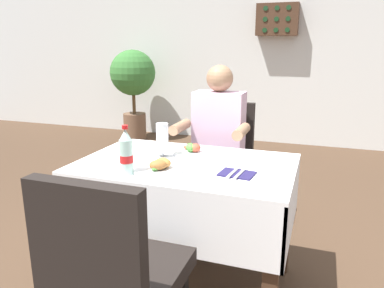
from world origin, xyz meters
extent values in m
cube|color=silver|center=(0.00, 3.82, 1.39)|extent=(11.00, 0.12, 2.78)
cube|color=white|center=(-0.06, 0.11, 0.75)|extent=(1.18, 0.77, 0.02)
cube|color=white|center=(-0.06, -0.26, 0.58)|extent=(1.18, 0.02, 0.32)
cube|color=white|center=(-0.06, 0.49, 0.58)|extent=(1.18, 0.02, 0.32)
cube|color=white|center=(-0.64, 0.11, 0.58)|extent=(0.02, 0.77, 0.32)
cube|color=white|center=(0.52, 0.11, 0.58)|extent=(0.02, 0.77, 0.32)
cube|color=#472D1E|center=(-0.59, -0.21, 0.37)|extent=(0.07, 0.07, 0.74)
cube|color=#472D1E|center=(0.47, -0.21, 0.37)|extent=(0.07, 0.07, 0.74)
cube|color=#472D1E|center=(-0.59, 0.44, 0.37)|extent=(0.07, 0.07, 0.74)
cube|color=#472D1E|center=(0.47, 0.44, 0.37)|extent=(0.07, 0.07, 0.74)
cube|color=black|center=(-0.06, 0.80, 0.49)|extent=(0.44, 0.44, 0.08)
cube|color=black|center=(-0.06, 1.05, 0.75)|extent=(0.42, 0.06, 0.44)
cube|color=black|center=(-0.23, 0.63, 0.23)|extent=(0.04, 0.04, 0.45)
cube|color=black|center=(0.11, 0.63, 0.23)|extent=(0.04, 0.04, 0.45)
cube|color=black|center=(-0.23, 0.97, 0.23)|extent=(0.04, 0.04, 0.45)
cube|color=black|center=(0.11, 0.97, 0.23)|extent=(0.04, 0.04, 0.45)
cube|color=black|center=(-0.06, -0.57, 0.49)|extent=(0.44, 0.44, 0.08)
cube|color=black|center=(-0.06, -0.82, 0.75)|extent=(0.42, 0.06, 0.44)
cylinder|color=#282D42|center=(-0.15, 0.59, 0.23)|extent=(0.10, 0.10, 0.45)
cylinder|color=#282D42|center=(0.01, 0.59, 0.23)|extent=(0.10, 0.10, 0.45)
cube|color=#282D42|center=(-0.07, 0.76, 0.51)|extent=(0.34, 0.36, 0.12)
cube|color=silver|center=(-0.07, 0.84, 0.82)|extent=(0.36, 0.20, 0.50)
sphere|color=#997051|center=(-0.07, 0.84, 1.17)|extent=(0.19, 0.19, 0.19)
cylinder|color=#997051|center=(-0.29, 0.61, 0.85)|extent=(0.07, 0.26, 0.07)
cylinder|color=#997051|center=(0.14, 0.61, 0.85)|extent=(0.07, 0.26, 0.07)
cylinder|color=white|center=(-0.14, -0.09, 0.77)|extent=(0.25, 0.25, 0.01)
ellipsoid|color=#4C8E38|center=(-0.14, -0.09, 0.78)|extent=(0.05, 0.10, 0.03)
ellipsoid|color=#B77A38|center=(-0.13, -0.05, 0.80)|extent=(0.12, 0.11, 0.05)
ellipsoid|color=#99602D|center=(-0.14, -0.09, 0.80)|extent=(0.12, 0.12, 0.05)
cylinder|color=white|center=(-0.08, 0.30, 0.77)|extent=(0.26, 0.26, 0.01)
ellipsoid|color=#C14C33|center=(-0.07, 0.29, 0.80)|extent=(0.07, 0.07, 0.05)
ellipsoid|color=#C14C33|center=(-0.10, 0.32, 0.79)|extent=(0.10, 0.05, 0.03)
ellipsoid|color=#4C8E38|center=(-0.10, 0.29, 0.80)|extent=(0.09, 0.09, 0.05)
cylinder|color=white|center=(-0.22, 0.16, 0.76)|extent=(0.07, 0.07, 0.01)
cylinder|color=white|center=(-0.22, 0.16, 0.78)|extent=(0.02, 0.02, 0.03)
cylinder|color=white|center=(-0.22, 0.16, 0.88)|extent=(0.07, 0.07, 0.16)
cylinder|color=gold|center=(-0.22, 0.16, 0.86)|extent=(0.06, 0.06, 0.12)
cylinder|color=silver|center=(-0.27, -0.16, 0.85)|extent=(0.07, 0.07, 0.18)
cylinder|color=red|center=(-0.27, -0.16, 0.84)|extent=(0.07, 0.07, 0.04)
cone|color=silver|center=(-0.27, -0.16, 0.96)|extent=(0.06, 0.06, 0.05)
cylinder|color=red|center=(-0.27, -0.16, 1.00)|extent=(0.03, 0.03, 0.02)
cube|color=#231E4C|center=(0.25, 0.01, 0.76)|extent=(0.18, 0.15, 0.01)
cube|color=silver|center=(0.23, 0.01, 0.77)|extent=(0.03, 0.19, 0.01)
cube|color=silver|center=(0.27, 0.00, 0.77)|extent=(0.03, 0.19, 0.01)
cylinder|color=brown|center=(-2.07, 3.26, 0.20)|extent=(0.34, 0.34, 0.40)
cylinder|color=brown|center=(-2.07, 3.26, 0.57)|extent=(0.05, 0.05, 0.34)
sphere|color=#387533|center=(-2.07, 3.26, 1.01)|extent=(0.67, 0.67, 0.67)
cube|color=#472D1E|center=(-0.04, 3.66, 1.74)|extent=(0.56, 0.20, 0.42)
cylinder|color=#193D1E|center=(-0.19, 3.62, 1.60)|extent=(0.06, 0.14, 0.06)
cylinder|color=#193D1E|center=(-0.04, 3.62, 1.60)|extent=(0.06, 0.14, 0.06)
cylinder|color=#193D1E|center=(0.11, 3.62, 1.60)|extent=(0.06, 0.14, 0.06)
cylinder|color=#193D1E|center=(-0.19, 3.62, 1.74)|extent=(0.06, 0.14, 0.06)
cylinder|color=#193D1E|center=(-0.04, 3.62, 1.74)|extent=(0.06, 0.14, 0.06)
cylinder|color=#193D1E|center=(0.11, 3.62, 1.74)|extent=(0.06, 0.14, 0.06)
cylinder|color=#193D1E|center=(-0.19, 3.62, 1.88)|extent=(0.06, 0.14, 0.06)
cylinder|color=#193D1E|center=(-0.04, 3.62, 1.88)|extent=(0.06, 0.14, 0.06)
cylinder|color=#193D1E|center=(0.11, 3.62, 1.88)|extent=(0.06, 0.14, 0.06)
camera|label=1|loc=(0.62, -1.72, 1.38)|focal=34.58mm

